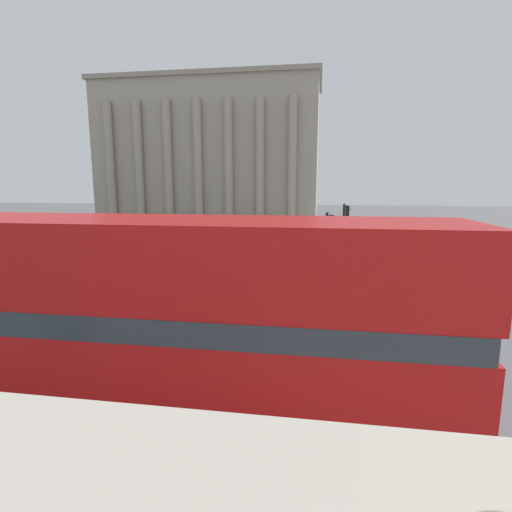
# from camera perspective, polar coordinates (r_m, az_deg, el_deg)

# --- Properties ---
(double_decker_bus) EXTENTS (10.89, 2.64, 4.25)m
(double_decker_bus) POSITION_cam_1_polar(r_m,az_deg,el_deg) (7.98, -11.61, -8.43)
(double_decker_bus) COLOR black
(double_decker_bus) RESTS_ON ground_plane
(plaza_building_left) EXTENTS (26.18, 12.04, 16.93)m
(plaza_building_left) POSITION_cam_1_polar(r_m,az_deg,el_deg) (50.55, -6.33, 14.08)
(plaza_building_left) COLOR #A39984
(plaza_building_left) RESTS_ON ground_plane
(traffic_light_near) EXTENTS (0.42, 0.24, 3.95)m
(traffic_light_near) POSITION_cam_1_polar(r_m,az_deg,el_deg) (12.17, 21.52, -1.51)
(traffic_light_near) COLOR black
(traffic_light_near) RESTS_ON ground_plane
(traffic_light_mid) EXTENTS (0.42, 0.24, 3.73)m
(traffic_light_mid) POSITION_cam_1_polar(r_m,az_deg,el_deg) (17.47, 10.26, 1.92)
(traffic_light_mid) COLOR black
(traffic_light_mid) RESTS_ON ground_plane
(traffic_light_far) EXTENTS (0.42, 0.24, 3.88)m
(traffic_light_far) POSITION_cam_1_polar(r_m,az_deg,el_deg) (22.54, 12.55, 3.88)
(traffic_light_far) COLOR black
(traffic_light_far) RESTS_ON ground_plane
(car_silver) EXTENTS (4.20, 1.93, 1.35)m
(car_silver) POSITION_cam_1_polar(r_m,az_deg,el_deg) (22.88, 31.20, -1.90)
(car_silver) COLOR black
(car_silver) RESTS_ON ground_plane
(pedestrian_white) EXTENTS (0.32, 0.32, 1.61)m
(pedestrian_white) POSITION_cam_1_polar(r_m,az_deg,el_deg) (24.66, -10.68, 0.68)
(pedestrian_white) COLOR #282B33
(pedestrian_white) RESTS_ON ground_plane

